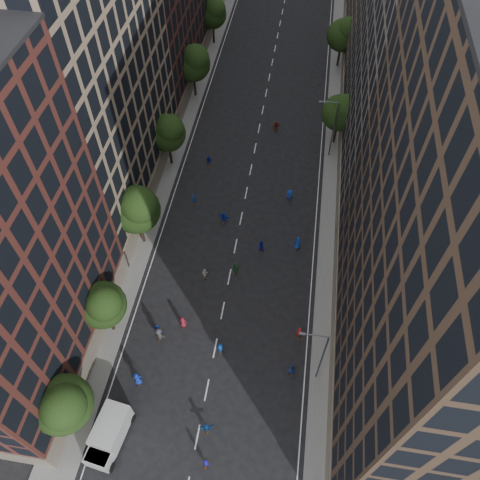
{
  "coord_description": "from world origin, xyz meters",
  "views": [
    {
      "loc": [
        5.76,
        -6.65,
        45.8
      ],
      "look_at": [
        0.63,
        26.5,
        2.0
      ],
      "focal_mm": 35.0,
      "sensor_mm": 36.0,
      "label": 1
    }
  ],
  "objects": [
    {
      "name": "tree_right_b",
      "position": [
        11.39,
        67.85,
        5.96
      ],
      "size": [
        5.2,
        5.2,
        8.83
      ],
      "color": "black",
      "rests_on": "ground"
    },
    {
      "name": "bldg_right_a",
      "position": [
        19.0,
        15.0,
        18.0
      ],
      "size": [
        14.0,
        30.0,
        36.0
      ],
      "primitive_type": "cube",
      "color": "#453325",
      "rests_on": "ground"
    },
    {
      "name": "skater_7",
      "position": [
        8.5,
        16.18,
        0.9
      ],
      "size": [
        0.66,
        0.44,
        1.81
      ],
      "primitive_type": "imported",
      "rotation": [
        0.0,
        0.0,
        3.15
      ],
      "color": "#AD1C1D",
      "rests_on": "ground"
    },
    {
      "name": "tree_left_0",
      "position": [
        -11.01,
        3.85,
        5.96
      ],
      "size": [
        5.2,
        5.2,
        8.83
      ],
      "color": "black",
      "rests_on": "ground"
    },
    {
      "name": "skater_14",
      "position": [
        3.11,
        26.79,
        0.87
      ],
      "size": [
        0.87,
        0.69,
        1.73
      ],
      "primitive_type": "imported",
      "rotation": [
        0.0,
        0.0,
        3.18
      ],
      "color": "#161CB3",
      "rests_on": "ground"
    },
    {
      "name": "tree_left_1",
      "position": [
        -11.02,
        13.86,
        5.55
      ],
      "size": [
        4.8,
        4.8,
        8.21
      ],
      "color": "black",
      "rests_on": "ground"
    },
    {
      "name": "skater_11",
      "position": [
        -2.06,
        30.54,
        0.86
      ],
      "size": [
        1.65,
        0.69,
        1.72
      ],
      "primitive_type": "imported",
      "rotation": [
        0.0,
        0.0,
        3.02
      ],
      "color": "#162DB6",
      "rests_on": "ground"
    },
    {
      "name": "skater_4",
      "position": [
        -6.19,
        14.16,
        0.95
      ],
      "size": [
        1.2,
        0.74,
        1.91
      ],
      "primitive_type": "imported",
      "rotation": [
        0.0,
        0.0,
        2.88
      ],
      "color": "#13349F",
      "rests_on": "ground"
    },
    {
      "name": "skater_2",
      "position": [
        8.05,
        12.03,
        0.8
      ],
      "size": [
        0.9,
        0.77,
        1.61
      ],
      "primitive_type": "imported",
      "rotation": [
        0.0,
        0.0,
        3.37
      ],
      "color": "#123197",
      "rests_on": "ground"
    },
    {
      "name": "streetlamp_near",
      "position": [
        10.37,
        12.0,
        5.17
      ],
      "size": [
        2.64,
        0.22,
        9.06
      ],
      "color": "#595B60",
      "rests_on": "ground"
    },
    {
      "name": "bldg_right_b",
      "position": [
        19.0,
        44.0,
        16.5
      ],
      "size": [
        14.0,
        28.0,
        33.0
      ],
      "primitive_type": "cube",
      "color": "#5D554C",
      "rests_on": "ground"
    },
    {
      "name": "skater_10",
      "position": [
        0.62,
        23.22,
        0.85
      ],
      "size": [
        1.07,
        0.75,
        1.69
      ],
      "primitive_type": "imported",
      "rotation": [
        0.0,
        0.0,
        2.77
      ],
      "color": "#1E672D",
      "rests_on": "ground"
    },
    {
      "name": "skater_8",
      "position": [
        -2.76,
        22.0,
        0.79
      ],
      "size": [
        0.94,
        0.84,
        1.59
      ],
      "primitive_type": "imported",
      "rotation": [
        0.0,
        0.0,
        2.76
      ],
      "color": "silver",
      "rests_on": "ground"
    },
    {
      "name": "skater_17",
      "position": [
        2.55,
        49.36,
        0.79
      ],
      "size": [
        1.53,
        0.93,
        1.57
      ],
      "primitive_type": "imported",
      "rotation": [
        0.0,
        0.0,
        3.49
      ],
      "color": "maroon",
      "rests_on": "ground"
    },
    {
      "name": "tree_left_3",
      "position": [
        -11.02,
        39.85,
        5.82
      ],
      "size": [
        5.0,
        5.0,
        8.58
      ],
      "color": "black",
      "rests_on": "ground"
    },
    {
      "name": "skater_1",
      "position": [
        1.3,
        2.28,
        0.79
      ],
      "size": [
        0.62,
        0.45,
        1.59
      ],
      "primitive_type": "imported",
      "rotation": [
        0.0,
        0.0,
        3.02
      ],
      "color": "#1B16B2",
      "rests_on": "ground"
    },
    {
      "name": "skater_0",
      "position": [
        -6.83,
        8.71,
        0.97
      ],
      "size": [
        1.11,
        0.93,
        1.95
      ],
      "primitive_type": "imported",
      "rotation": [
        0.0,
        0.0,
        3.53
      ],
      "color": "#142EA5",
      "rests_on": "ground"
    },
    {
      "name": "skater_13",
      "position": [
        -6.44,
        33.0,
        0.83
      ],
      "size": [
        0.67,
        0.5,
        1.65
      ],
      "primitive_type": "imported",
      "rotation": [
        0.0,
        0.0,
        2.95
      ],
      "color": "navy",
      "rests_on": "ground"
    },
    {
      "name": "bldg_left_b",
      "position": [
        -19.0,
        35.0,
        17.0
      ],
      "size": [
        14.0,
        26.0,
        34.0
      ],
      "primitive_type": "cube",
      "color": "#957C61",
      "rests_on": "ground"
    },
    {
      "name": "streetlamp_far",
      "position": [
        10.37,
        45.0,
        5.17
      ],
      "size": [
        2.64,
        0.22,
        9.06
      ],
      "color": "#595B60",
      "rests_on": "ground"
    },
    {
      "name": "skater_12",
      "position": [
        7.44,
        27.91,
        0.96
      ],
      "size": [
        1.1,
        0.9,
        1.93
      ],
      "primitive_type": "imported",
      "rotation": [
        0.0,
        0.0,
        2.78
      ],
      "color": "#143BA8",
      "rests_on": "ground"
    },
    {
      "name": "skater_15",
      "position": [
        5.75,
        35.37,
        0.96
      ],
      "size": [
        1.25,
        0.73,
        1.93
      ],
      "primitive_type": "imported",
      "rotation": [
        0.0,
        0.0,
        3.16
      ],
      "color": "#1534B0",
      "rests_on": "ground"
    },
    {
      "name": "skater_9",
      "position": [
        -5.92,
        13.7,
        0.92
      ],
      "size": [
        1.35,
        1.01,
        1.85
      ],
      "primitive_type": "imported",
      "rotation": [
        0.0,
        0.0,
        2.84
      ],
      "color": "#3B3C40",
      "rests_on": "ground"
    },
    {
      "name": "tree_left_5",
      "position": [
        -11.02,
        71.86,
        5.68
      ],
      "size": [
        4.8,
        4.8,
        8.33
      ],
      "color": "black",
      "rests_on": "ground"
    },
    {
      "name": "tree_right_a",
      "position": [
        11.38,
        47.85,
        5.63
      ],
      "size": [
        5.0,
        5.0,
        8.39
      ],
      "color": "black",
      "rests_on": "ground"
    },
    {
      "name": "tree_left_4",
      "position": [
        -11.0,
        55.84,
        6.1
      ],
      "size": [
        5.4,
        5.4,
        9.08
      ],
      "color": "black",
      "rests_on": "ground"
    },
    {
      "name": "tree_left_2",
      "position": [
        -10.99,
        25.83,
        6.36
      ],
      "size": [
        5.6,
        5.6,
        9.45
      ],
      "color": "black",
      "rests_on": "ground"
    },
    {
      "name": "sidewalk_right",
      "position": [
        12.0,
        47.5,
        0.07
      ],
      "size": [
        4.0,
        105.0,
        0.15
      ],
      "primitive_type": "cube",
      "color": "slate",
      "rests_on": "ground"
    },
    {
      "name": "skater_5",
      "position": [
        0.79,
        5.25,
        0.75
      ],
      "size": [
        1.46,
        0.78,
        1.5
      ],
      "primitive_type": "imported",
      "rotation": [
        0.0,
        0.0,
        3.4
      ],
      "color": "#124593",
      "rests_on": "ground"
    },
    {
      "name": "skater_16",
      "position": [
        -5.93,
        40.43,
        0.83
      ],
      "size": [
        0.98,
        0.42,
        1.65
      ],
      "primitive_type": "imported",
      "rotation": [
        0.0,
        0.0,
        3.16
      ],
      "color": "#131D9E",
      "rests_on": "ground"
    },
    {
      "name": "ground",
      "position": [
        0.0,
        40.0,
        0.0
      ],
      "size": [
        240.0,
        240.0,
        0.0
      ],
      "primitive_type": "plane",
      "color": "black",
      "rests_on": "ground"
    },
    {
      "name": "skater_6",
      "position": [
        -3.85,
        15.54,
        0.79
      ],
      "size": [
        0.78,
        0.51,
        1.59
      ],
      "primitive_type": "imported",
      "rotation": [
        0.0,
        0.0,
        3.14
      ],
      "color": "#A61B2D",
      "rests_on": "ground"
    },
    {
      "name": "skater_3",
      "position": [
        0.68,
        13.15,
        0.78
      ],
      "size": [
        1.03,
        0.61,
        1.56
      ],
      "primitive_type": "imported",
      "rotation": [
        0.0,
        0.0,
        3.11
      ],
      "color": "#13439E",
      "rests_on": "ground"
    },
    {
      "name": "sidewalk_left",
      "position": [
        -12.0,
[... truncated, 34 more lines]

